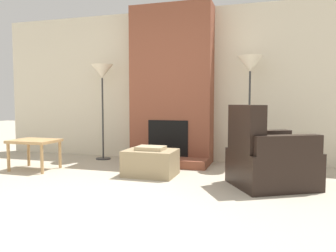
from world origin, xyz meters
The scene contains 8 objects.
ground_plane centered at (0.00, 0.00, 0.00)m, with size 24.00×24.00×0.00m, color #B2A893.
wall_back centered at (0.00, 3.00, 1.30)m, with size 6.84×0.06×2.60m, color beige.
fireplace centered at (0.00, 2.74, 1.24)m, with size 1.36×0.82×2.60m.
ottoman centered at (0.02, 1.65, 0.19)m, with size 0.70×0.53×0.41m.
armchair centered at (1.55, 1.48, 0.30)m, with size 1.15×1.10×0.98m.
side_table centered at (-1.78, 1.51, 0.39)m, with size 0.66×0.50×0.45m.
floor_lamp_left centered at (-1.23, 2.63, 1.47)m, with size 0.38×0.38×1.67m.
floor_lamp_right centered at (1.28, 2.63, 1.52)m, with size 0.38×0.38×1.72m.
Camera 1 is at (1.53, -2.56, 1.02)m, focal length 35.00 mm.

